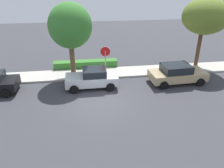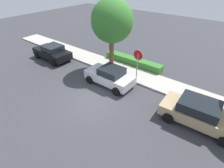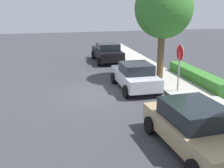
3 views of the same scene
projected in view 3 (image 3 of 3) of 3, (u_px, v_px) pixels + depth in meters
The scene contains 8 objects.
ground_plane at pixel (93, 94), 14.42m from camera, with size 60.00×60.00×0.00m, color #38383D.
sidewalk_curb at pixel (178, 87), 15.46m from camera, with size 32.00×2.16×0.14m, color #B2ADA3.
stop_sign at pixel (180, 60), 14.08m from camera, with size 0.84×0.08×2.55m.
parked_car_silver at pixel (135, 76), 15.09m from camera, with size 3.83×1.93×1.46m.
parked_car_tan at pixel (195, 127), 8.90m from camera, with size 4.39×2.24×1.50m.
parked_car_black at pixel (107, 52), 21.94m from camera, with size 4.05×2.05×1.50m.
street_tree_mid_block at pixel (164, 9), 15.86m from camera, with size 3.31×3.31×5.94m.
front_yard_hedge at pixel (197, 77), 16.40m from camera, with size 5.71×0.82×0.70m.
Camera 3 is at (13.53, -2.21, 4.62)m, focal length 45.00 mm.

